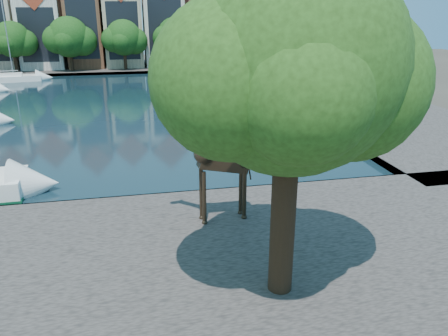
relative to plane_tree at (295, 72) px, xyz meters
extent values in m
plane|color=#38332B|center=(-7.62, 9.01, -7.67)|extent=(160.00, 160.00, 0.00)
cube|color=black|center=(-7.62, 33.01, -7.63)|extent=(38.00, 50.00, 0.08)
cube|color=#504945|center=(-7.62, 2.01, -7.42)|extent=(50.00, 14.00, 0.50)
cube|color=#504945|center=(-7.62, 65.01, -7.42)|extent=(60.00, 16.00, 0.50)
cube|color=#504945|center=(17.38, 33.01, -7.42)|extent=(14.00, 52.00, 0.50)
cylinder|color=#332114|center=(-0.12, 0.01, -4.42)|extent=(0.80, 0.80, 5.50)
sphere|color=#213F12|center=(-0.12, 0.01, 0.25)|extent=(6.40, 6.40, 6.40)
sphere|color=#213F12|center=(1.80, 0.31, -0.39)|extent=(4.80, 4.80, 4.80)
sphere|color=#213F12|center=(-1.88, -0.39, -0.07)|extent=(4.48, 4.48, 4.48)
cube|color=silver|center=(-18.12, 65.01, -1.92)|extent=(6.37, 9.00, 10.50)
cube|color=black|center=(-18.12, 60.53, -1.92)|extent=(5.20, 0.05, 7.88)
cube|color=brown|center=(-11.62, 65.01, -0.67)|extent=(5.39, 9.00, 13.00)
cube|color=black|center=(-11.62, 60.53, -0.67)|extent=(4.40, 0.05, 9.75)
cube|color=tan|center=(-5.62, 65.01, -1.42)|extent=(5.88, 9.00, 11.50)
cube|color=black|center=(-5.62, 60.53, -1.42)|extent=(4.80, 0.05, 8.62)
cube|color=beige|center=(0.88, 65.01, -1.17)|extent=(6.37, 9.00, 12.00)
cube|color=black|center=(0.88, 60.53, -1.17)|extent=(5.20, 0.05, 9.00)
cube|color=brown|center=(7.38, 65.01, -1.92)|extent=(5.39, 9.00, 10.50)
cube|color=black|center=(7.38, 60.53, -1.92)|extent=(4.40, 0.05, 7.88)
cylinder|color=#332114|center=(-21.62, 59.51, -5.57)|extent=(0.50, 0.50, 3.20)
sphere|color=#153E12|center=(-21.62, 59.51, -2.41)|extent=(5.20, 5.20, 5.20)
sphere|color=#153E12|center=(-20.06, 59.81, -2.93)|extent=(3.90, 3.90, 3.90)
sphere|color=#153E12|center=(-23.05, 59.11, -2.67)|extent=(3.64, 3.64, 3.64)
cylinder|color=#332114|center=(-13.62, 59.51, -5.57)|extent=(0.50, 0.50, 3.20)
sphere|color=#153E12|center=(-13.62, 59.51, -2.17)|extent=(6.00, 6.00, 6.00)
sphere|color=#153E12|center=(-11.82, 59.81, -2.77)|extent=(4.50, 4.50, 4.50)
sphere|color=#153E12|center=(-15.27, 59.11, -2.47)|extent=(4.20, 4.20, 4.20)
cylinder|color=#332114|center=(-5.62, 59.51, -5.57)|extent=(0.50, 0.50, 3.20)
sphere|color=#153E12|center=(-5.62, 59.51, -2.35)|extent=(5.40, 5.40, 5.40)
sphere|color=#153E12|center=(-4.00, 59.81, -2.89)|extent=(4.05, 4.05, 4.05)
sphere|color=#153E12|center=(-7.10, 59.11, -2.62)|extent=(3.78, 3.78, 3.78)
cylinder|color=#332114|center=(2.38, 59.51, -5.57)|extent=(0.50, 0.50, 3.20)
sphere|color=#153E12|center=(2.38, 59.51, -2.23)|extent=(5.80, 5.80, 5.80)
sphere|color=#153E12|center=(4.12, 59.81, -2.81)|extent=(4.35, 4.35, 4.35)
sphere|color=#153E12|center=(0.79, 59.11, -2.52)|extent=(4.06, 4.06, 4.06)
cylinder|color=#332114|center=(10.38, 59.51, -5.57)|extent=(0.50, 0.50, 3.20)
sphere|color=#153E12|center=(10.38, 59.51, -2.41)|extent=(5.20, 5.20, 5.20)
sphere|color=#153E12|center=(11.94, 59.81, -2.93)|extent=(3.90, 3.90, 3.90)
sphere|color=#153E12|center=(8.95, 59.11, -2.67)|extent=(3.64, 3.64, 3.64)
cylinder|color=#322519|center=(-1.84, 5.18, -5.97)|extent=(0.18, 0.18, 2.41)
cylinder|color=#322519|center=(-1.89, 5.68, -5.97)|extent=(0.18, 0.18, 2.41)
cylinder|color=#322519|center=(-0.02, 5.34, -5.97)|extent=(0.18, 0.18, 2.41)
cylinder|color=#322519|center=(-0.06, 5.84, -5.97)|extent=(0.18, 0.18, 2.41)
cube|color=#322519|center=(-0.90, 5.52, -4.36)|extent=(2.38, 0.84, 1.41)
cylinder|color=#322519|center=(-2.60, 5.36, -2.80)|extent=(1.57, 0.48, 2.49)
cube|color=#322519|center=(-3.42, 5.29, -1.57)|extent=(0.68, 0.27, 0.38)
cube|color=white|center=(-20.59, 53.01, -7.09)|extent=(7.27, 3.50, 1.01)
cube|color=white|center=(-20.59, 53.01, -6.75)|extent=(3.28, 2.16, 0.56)
cylinder|color=#B2B2B7|center=(-20.59, 53.01, -1.41)|extent=(0.13, 0.13, 10.79)
cube|color=silver|center=(4.38, 22.37, -7.18)|extent=(5.07, 2.29, 0.83)
cube|color=silver|center=(4.38, 22.37, -6.90)|extent=(2.27, 1.45, 0.46)
cylinder|color=#B2B2B7|center=(4.38, 22.37, -2.54)|extent=(0.11, 0.11, 8.80)
cube|color=navy|center=(4.38, 25.93, -7.15)|extent=(7.10, 3.86, 0.89)
cube|color=navy|center=(4.38, 25.93, -6.85)|extent=(3.25, 2.29, 0.49)
cylinder|color=#B2B2B7|center=(4.38, 25.93, -1.90)|extent=(0.12, 0.12, 10.01)
cube|color=silver|center=(7.38, 36.11, -7.17)|extent=(6.32, 3.55, 0.84)
cube|color=silver|center=(7.38, 36.11, -6.89)|extent=(2.91, 2.09, 0.47)
cylinder|color=#B2B2B7|center=(7.38, 36.11, -2.64)|extent=(0.11, 0.11, 8.58)
cube|color=silver|center=(5.42, 45.26, -7.08)|extent=(7.03, 3.42, 1.03)
cube|color=silver|center=(5.42, 45.26, -6.73)|extent=(3.18, 2.11, 0.57)
cylinder|color=#B2B2B7|center=(5.42, 45.26, -1.59)|extent=(0.14, 0.14, 10.40)
camera|label=1|loc=(-4.45, -11.83, 1.66)|focal=35.00mm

